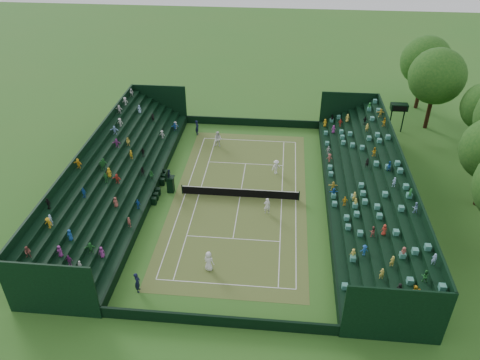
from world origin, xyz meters
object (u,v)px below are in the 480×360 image
(player_far_west, at_px, (218,139))
(player_far_east, at_px, (276,167))
(tennis_net, at_px, (240,193))
(player_near_west, at_px, (209,261))
(umpire_chair, at_px, (170,182))
(player_near_east, at_px, (267,206))

(player_far_west, bearing_deg, player_far_east, -27.38)
(tennis_net, distance_m, player_near_west, 10.48)
(umpire_chair, relative_size, player_near_west, 1.44)
(player_near_west, height_order, player_far_west, player_far_west)
(player_near_east, relative_size, player_far_east, 1.06)
(player_near_east, bearing_deg, tennis_net, -50.36)
(tennis_net, bearing_deg, player_near_east, -40.86)
(player_near_west, bearing_deg, tennis_net, -74.89)
(umpire_chair, distance_m, player_near_east, 10.13)
(umpire_chair, bearing_deg, player_far_west, 70.53)
(umpire_chair, distance_m, player_near_west, 11.98)
(player_far_east, bearing_deg, player_near_west, -141.88)
(tennis_net, height_order, player_near_east, player_near_east)
(tennis_net, height_order, umpire_chair, umpire_chair)
(player_far_west, bearing_deg, player_near_west, -74.17)
(player_near_west, relative_size, player_near_east, 1.05)
(player_near_west, distance_m, player_far_west, 20.51)
(umpire_chair, relative_size, player_far_west, 1.36)
(player_near_east, relative_size, player_far_west, 0.90)
(umpire_chair, height_order, player_far_west, umpire_chair)
(player_near_west, distance_m, player_near_east, 9.04)
(tennis_net, xyz_separation_m, umpire_chair, (-7.00, 0.27, 0.58))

